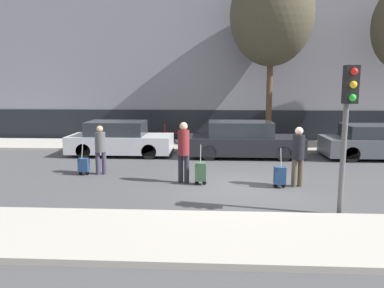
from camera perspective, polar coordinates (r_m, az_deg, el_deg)
ground_plane at (r=10.97m, az=7.64°, el=-6.46°), size 80.00×80.00×0.00m
sidewalk_near at (r=7.41m, az=9.92°, el=-13.73°), size 28.00×2.50×0.12m
sidewalk_far at (r=17.79m, az=5.94°, el=-0.26°), size 28.00×3.00×0.12m
building_facade at (r=21.41m, az=5.71°, el=15.92°), size 28.00×3.05×11.03m
parked_car_0 at (r=15.85m, az=-10.96°, el=0.69°), size 4.24×1.78×1.42m
parked_car_1 at (r=15.33m, az=7.81°, el=0.53°), size 4.62×1.82×1.45m
parked_car_2 at (r=16.59m, az=26.43°, el=0.18°), size 4.30×1.87×1.35m
pedestrian_left at (r=12.53m, az=-13.79°, el=-0.45°), size 0.34×0.34×1.61m
trolley_left at (r=12.67m, az=-16.18°, el=-3.07°), size 0.34×0.29×1.10m
pedestrian_center at (r=11.08m, az=-1.29°, el=-0.68°), size 0.34×0.34×1.83m
trolley_center at (r=10.99m, az=1.32°, el=-4.27°), size 0.34×0.29×1.20m
pedestrian_right at (r=11.09m, az=15.87°, el=-1.33°), size 0.34×0.34×1.73m
trolley_right at (r=10.95m, az=13.24°, el=-4.67°), size 0.34×0.29×1.15m
traffic_light at (r=8.68m, az=22.67°, el=4.80°), size 0.28×0.47×3.31m
parked_bicycle at (r=17.68m, az=-3.54°, el=1.13°), size 1.77×0.06×0.96m
bare_tree_near_crossing at (r=18.30m, az=12.06°, el=18.69°), size 3.79×3.79×8.26m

